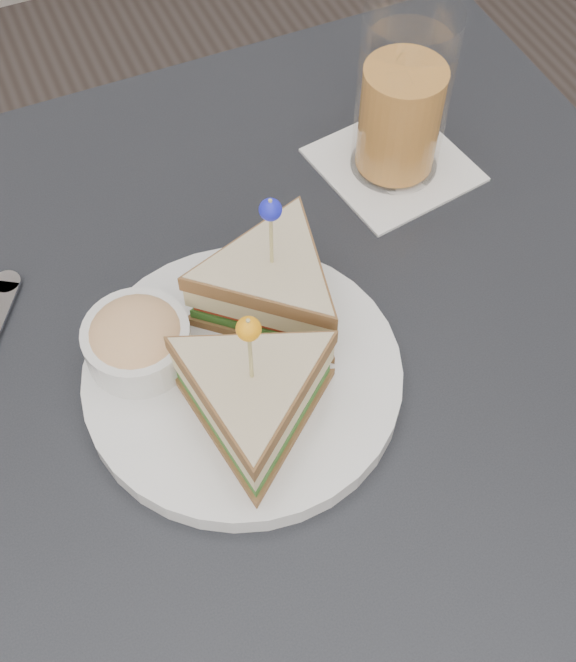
# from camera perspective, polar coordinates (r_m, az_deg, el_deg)

# --- Properties ---
(ground_plane) EXTENTS (3.50, 3.50, 0.00)m
(ground_plane) POSITION_cam_1_polar(r_m,az_deg,el_deg) (1.36, -0.23, -19.88)
(ground_plane) COLOR #3F3833
(table) EXTENTS (0.80, 0.80, 0.75)m
(table) POSITION_cam_1_polar(r_m,az_deg,el_deg) (0.72, -0.41, -6.50)
(table) COLOR black
(table) RESTS_ON ground
(plate_meal) EXTENTS (0.29, 0.29, 0.15)m
(plate_meal) POSITION_cam_1_polar(r_m,az_deg,el_deg) (0.63, -2.89, -1.17)
(plate_meal) COLOR white
(plate_meal) RESTS_ON table
(drink_set) EXTENTS (0.15, 0.15, 0.17)m
(drink_set) POSITION_cam_1_polar(r_m,az_deg,el_deg) (0.76, 7.82, 15.15)
(drink_set) COLOR white
(drink_set) RESTS_ON table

